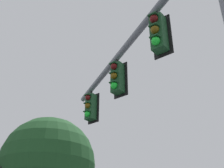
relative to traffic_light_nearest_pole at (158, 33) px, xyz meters
The scene contains 5 objects.
mast_arm 2.11m from the traffic_light_nearest_pole, 28.05° to the right, with size 0.21×0.21×8.35m, color slate.
traffic_light_nearest_pole is the anchor object (origin of this frame).
traffic_light_mid_inner 2.52m from the traffic_light_nearest_pole, 27.50° to the right, with size 0.54×0.49×1.31m.
traffic_light_mid_outer 5.04m from the traffic_light_nearest_pole, 27.50° to the right, with size 0.54×0.49×1.31m.
tree_by_storefront 9.10m from the traffic_light_nearest_pole, 23.19° to the right, with size 4.47×4.47×7.48m.
Camera 1 is at (-0.85, 4.38, 2.01)m, focal length 47.35 mm.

